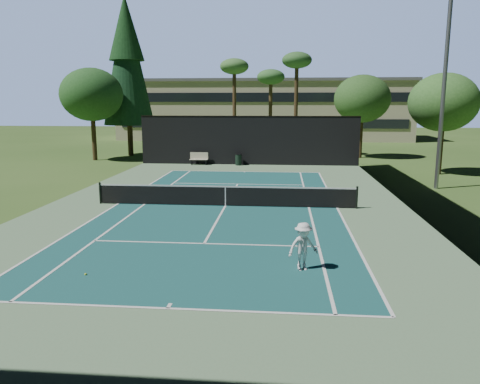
# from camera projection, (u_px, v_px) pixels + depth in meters

# --- Properties ---
(ground) EXTENTS (160.00, 160.00, 0.00)m
(ground) POSITION_uv_depth(u_px,v_px,m) (225.00, 206.00, 23.23)
(ground) COLOR #375921
(ground) RESTS_ON ground
(apron_slab) EXTENTS (18.00, 32.00, 0.01)m
(apron_slab) POSITION_uv_depth(u_px,v_px,m) (225.00, 206.00, 23.23)
(apron_slab) COLOR #63885F
(apron_slab) RESTS_ON ground
(court_surface) EXTENTS (10.97, 23.77, 0.01)m
(court_surface) POSITION_uv_depth(u_px,v_px,m) (225.00, 206.00, 23.23)
(court_surface) COLOR #1A5453
(court_surface) RESTS_ON ground
(court_lines) EXTENTS (11.07, 23.87, 0.01)m
(court_lines) POSITION_uv_depth(u_px,v_px,m) (225.00, 206.00, 23.22)
(court_lines) COLOR white
(court_lines) RESTS_ON ground
(tennis_net) EXTENTS (12.90, 0.10, 1.10)m
(tennis_net) POSITION_uv_depth(u_px,v_px,m) (225.00, 195.00, 23.12)
(tennis_net) COLOR black
(tennis_net) RESTS_ON ground
(fence) EXTENTS (18.04, 32.05, 4.03)m
(fence) POSITION_uv_depth(u_px,v_px,m) (225.00, 166.00, 22.92)
(fence) COLOR black
(fence) RESTS_ON ground
(player) EXTENTS (1.11, 0.90, 1.50)m
(player) POSITION_uv_depth(u_px,v_px,m) (303.00, 247.00, 14.18)
(player) COLOR white
(player) RESTS_ON ground
(tennis_ball_a) EXTENTS (0.08, 0.08, 0.08)m
(tennis_ball_a) POSITION_uv_depth(u_px,v_px,m) (86.00, 274.00, 13.86)
(tennis_ball_a) COLOR #B9DA31
(tennis_ball_a) RESTS_ON ground
(tennis_ball_b) EXTENTS (0.08, 0.08, 0.08)m
(tennis_ball_b) POSITION_uv_depth(u_px,v_px,m) (225.00, 196.00, 25.48)
(tennis_ball_b) COLOR #B8CE2E
(tennis_ball_b) RESTS_ON ground
(tennis_ball_c) EXTENTS (0.08, 0.08, 0.08)m
(tennis_ball_c) POSITION_uv_depth(u_px,v_px,m) (231.00, 187.00, 28.26)
(tennis_ball_c) COLOR #BEE033
(tennis_ball_c) RESTS_ON ground
(tennis_ball_d) EXTENTS (0.07, 0.07, 0.07)m
(tennis_ball_d) POSITION_uv_depth(u_px,v_px,m) (150.00, 186.00, 28.64)
(tennis_ball_d) COLOR #BFDD32
(tennis_ball_d) RESTS_ON ground
(park_bench) EXTENTS (1.50, 0.45, 1.02)m
(park_bench) POSITION_uv_depth(u_px,v_px,m) (199.00, 158.00, 38.82)
(park_bench) COLOR beige
(park_bench) RESTS_ON ground
(trash_bin) EXTENTS (0.56, 0.56, 0.95)m
(trash_bin) POSITION_uv_depth(u_px,v_px,m) (238.00, 160.00, 38.43)
(trash_bin) COLOR black
(trash_bin) RESTS_ON ground
(pine_tree) EXTENTS (4.80, 4.80, 15.00)m
(pine_tree) POSITION_uv_depth(u_px,v_px,m) (127.00, 54.00, 44.03)
(pine_tree) COLOR #41301C
(pine_tree) RESTS_ON ground
(palm_a) EXTENTS (2.80, 2.80, 9.32)m
(palm_a) POSITION_uv_depth(u_px,v_px,m) (234.00, 70.00, 45.36)
(palm_a) COLOR #4D3821
(palm_a) RESTS_ON ground
(palm_b) EXTENTS (2.80, 2.80, 8.42)m
(palm_b) POSITION_uv_depth(u_px,v_px,m) (271.00, 80.00, 47.16)
(palm_b) COLOR #4F3B21
(palm_b) RESTS_ON ground
(palm_c) EXTENTS (2.80, 2.80, 9.77)m
(palm_c) POSITION_uv_depth(u_px,v_px,m) (297.00, 65.00, 43.77)
(palm_c) COLOR #43311C
(palm_c) RESTS_ON ground
(decid_tree_a) EXTENTS (5.12, 5.12, 7.62)m
(decid_tree_a) POSITION_uv_depth(u_px,v_px,m) (362.00, 99.00, 42.86)
(decid_tree_a) COLOR #42311C
(decid_tree_a) RESTS_ON ground
(decid_tree_b) EXTENTS (4.80, 4.80, 7.14)m
(decid_tree_b) POSITION_uv_depth(u_px,v_px,m) (444.00, 103.00, 32.78)
(decid_tree_b) COLOR #4C3620
(decid_tree_b) RESTS_ON ground
(decid_tree_c) EXTENTS (5.44, 5.44, 8.09)m
(decid_tree_c) POSITION_uv_depth(u_px,v_px,m) (92.00, 95.00, 41.00)
(decid_tree_c) COLOR #49361F
(decid_tree_c) RESTS_ON ground
(campus_building) EXTENTS (40.50, 12.50, 8.30)m
(campus_building) POSITION_uv_depth(u_px,v_px,m) (264.00, 109.00, 67.43)
(campus_building) COLOR #BAB090
(campus_building) RESTS_ON ground
(light_pole) EXTENTS (0.90, 0.25, 12.22)m
(light_pole) POSITION_uv_depth(u_px,v_px,m) (445.00, 78.00, 26.83)
(light_pole) COLOR gray
(light_pole) RESTS_ON ground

